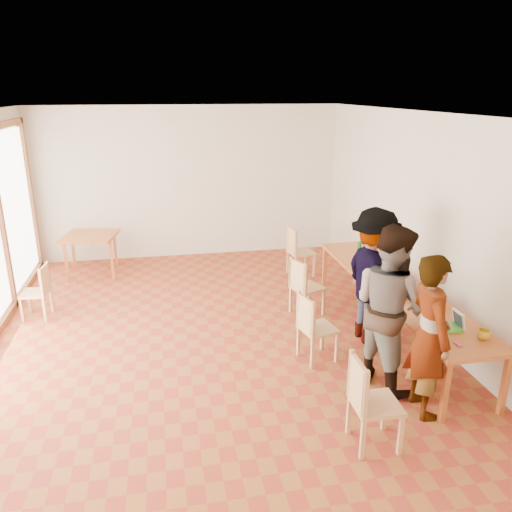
{
  "coord_description": "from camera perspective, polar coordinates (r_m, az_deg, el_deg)",
  "views": [
    {
      "loc": [
        -0.55,
        -5.97,
        3.28
      ],
      "look_at": [
        0.67,
        0.41,
        1.1
      ],
      "focal_mm": 35.0,
      "sensor_mm": 36.0,
      "label": 1
    }
  ],
  "objects": [
    {
      "name": "ceiling",
      "position": [
        6.0,
        -5.78,
        15.98
      ],
      "size": [
        6.0,
        8.0,
        0.04
      ],
      "primitive_type": "cube",
      "color": "white",
      "rests_on": "wall_back"
    },
    {
      "name": "chair_spare",
      "position": [
        8.08,
        -23.45,
        -3.16
      ],
      "size": [
        0.42,
        0.42,
        0.44
      ],
      "rotation": [
        0.0,
        0.0,
        3.03
      ],
      "color": "tan",
      "rests_on": "ground"
    },
    {
      "name": "laptop_far",
      "position": [
        7.74,
        14.21,
        -0.67
      ],
      "size": [
        0.25,
        0.27,
        0.21
      ],
      "rotation": [
        0.0,
        0.0,
        0.17
      ],
      "color": "#53BE36",
      "rests_on": "communal_table"
    },
    {
      "name": "ground",
      "position": [
        6.83,
        -4.96,
        -10.22
      ],
      "size": [
        8.0,
        8.0,
        0.0
      ],
      "primitive_type": "plane",
      "color": "#985225",
      "rests_on": "ground"
    },
    {
      "name": "chair_mid",
      "position": [
        6.28,
        6.41,
        -7.43
      ],
      "size": [
        0.5,
        0.5,
        0.47
      ],
      "rotation": [
        0.0,
        0.0,
        0.23
      ],
      "color": "tan",
      "rests_on": "ground"
    },
    {
      "name": "chair_empty",
      "position": [
        9.1,
        4.66,
        1.11
      ],
      "size": [
        0.49,
        0.49,
        0.49
      ],
      "rotation": [
        0.0,
        0.0,
        0.16
      ],
      "color": "tan",
      "rests_on": "ground"
    },
    {
      "name": "condiment_cup",
      "position": [
        7.77,
        14.04,
        -0.8
      ],
      "size": [
        0.08,
        0.08,
        0.06
      ],
      "primitive_type": "cylinder",
      "color": "white",
      "rests_on": "communal_table"
    },
    {
      "name": "person_near",
      "position": [
        5.47,
        19.17,
        -8.62
      ],
      "size": [
        0.45,
        0.66,
        1.76
      ],
      "primitive_type": "imported",
      "rotation": [
        0.0,
        0.0,
        1.52
      ],
      "color": "gray",
      "rests_on": "ground"
    },
    {
      "name": "laptop_near",
      "position": [
        6.01,
        21.76,
        -7.17
      ],
      "size": [
        0.21,
        0.25,
        0.2
      ],
      "rotation": [
        0.0,
        0.0,
        -0.02
      ],
      "color": "#53BE36",
      "rests_on": "communal_table"
    },
    {
      "name": "wall_right",
      "position": [
        7.17,
        19.3,
        3.11
      ],
      "size": [
        0.1,
        8.0,
        3.0
      ],
      "primitive_type": "cube",
      "color": "beige",
      "rests_on": "ground"
    },
    {
      "name": "wall_front",
      "position": [
        2.71,
        3.92,
        -22.59
      ],
      "size": [
        6.0,
        0.1,
        3.0
      ],
      "primitive_type": "cube",
      "color": "beige",
      "rests_on": "ground"
    },
    {
      "name": "communal_table",
      "position": [
        7.09,
        15.51,
        -3.46
      ],
      "size": [
        0.8,
        4.0,
        0.75
      ],
      "color": "#C9642C",
      "rests_on": "ground"
    },
    {
      "name": "laptop_mid",
      "position": [
        6.42,
        19.21,
        -5.2
      ],
      "size": [
        0.24,
        0.27,
        0.21
      ],
      "rotation": [
        0.0,
        0.0,
        0.12
      ],
      "color": "#53BE36",
      "rests_on": "communal_table"
    },
    {
      "name": "chair_far",
      "position": [
        7.5,
        5.36,
        -2.93
      ],
      "size": [
        0.54,
        0.54,
        0.47
      ],
      "rotation": [
        0.0,
        0.0,
        0.38
      ],
      "color": "tan",
      "rests_on": "ground"
    },
    {
      "name": "yellow_mug",
      "position": [
        5.88,
        24.58,
        -8.17
      ],
      "size": [
        0.17,
        0.17,
        0.11
      ],
      "primitive_type": "imported",
      "rotation": [
        0.0,
        0.0,
        0.37
      ],
      "color": "gold",
      "rests_on": "communal_table"
    },
    {
      "name": "green_bottle",
      "position": [
        7.94,
        11.69,
        0.64
      ],
      "size": [
        0.07,
        0.07,
        0.28
      ],
      "primitive_type": "cylinder",
      "color": "#166B1C",
      "rests_on": "communal_table"
    },
    {
      "name": "black_pouch",
      "position": [
        6.65,
        17.67,
        -4.33
      ],
      "size": [
        0.16,
        0.26,
        0.09
      ],
      "primitive_type": "cube",
      "color": "black",
      "rests_on": "communal_table"
    },
    {
      "name": "person_far",
      "position": [
        6.79,
        13.26,
        -2.28
      ],
      "size": [
        0.76,
        1.23,
        1.85
      ],
      "primitive_type": "imported",
      "rotation": [
        0.0,
        0.0,
        1.64
      ],
      "color": "gray",
      "rests_on": "ground"
    },
    {
      "name": "pink_phone",
      "position": [
        5.67,
        22.1,
        -9.33
      ],
      "size": [
        0.05,
        0.1,
        0.01
      ],
      "primitive_type": "cube",
      "color": "#C04553",
      "rests_on": "communal_table"
    },
    {
      "name": "chair_near",
      "position": [
        4.95,
        12.54,
        -15.12
      ],
      "size": [
        0.44,
        0.44,
        0.5
      ],
      "rotation": [
        0.0,
        0.0,
        -0.02
      ],
      "color": "tan",
      "rests_on": "ground"
    },
    {
      "name": "clear_glass",
      "position": [
        6.52,
        19.95,
        -5.05
      ],
      "size": [
        0.07,
        0.07,
        0.09
      ],
      "primitive_type": "cylinder",
      "color": "silver",
      "rests_on": "communal_table"
    },
    {
      "name": "wall_back",
      "position": [
        10.14,
        -7.63,
        8.28
      ],
      "size": [
        6.0,
        0.1,
        3.0
      ],
      "primitive_type": "cube",
      "color": "beige",
      "rests_on": "ground"
    },
    {
      "name": "person_mid",
      "position": [
        5.82,
        15.02,
        -5.62
      ],
      "size": [
        1.0,
        1.12,
        1.92
      ],
      "primitive_type": "imported",
      "rotation": [
        0.0,
        0.0,
        1.91
      ],
      "color": "gray",
      "rests_on": "ground"
    },
    {
      "name": "side_table",
      "position": [
        9.62,
        -18.43,
        1.84
      ],
      "size": [
        0.9,
        0.9,
        0.75
      ],
      "rotation": [
        0.0,
        0.0,
        -0.18
      ],
      "color": "#C9642C",
      "rests_on": "ground"
    }
  ]
}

